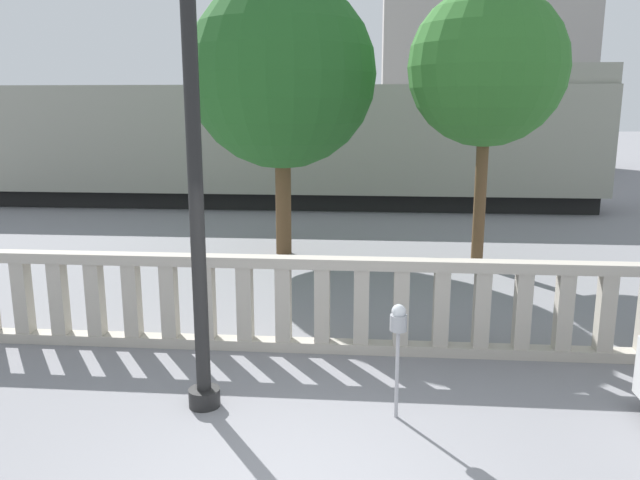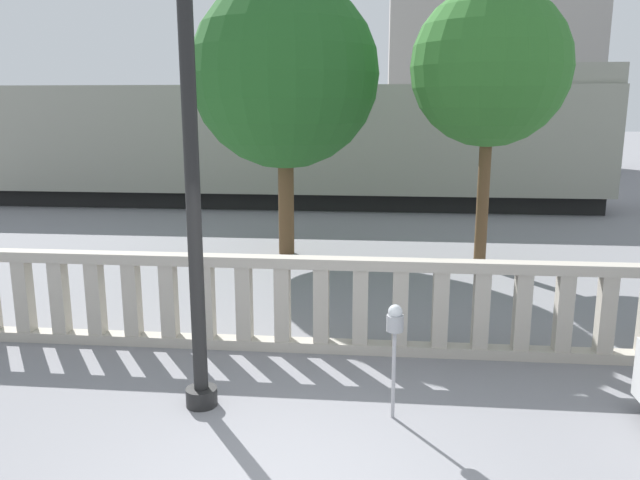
{
  "view_description": "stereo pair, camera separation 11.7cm",
  "coord_description": "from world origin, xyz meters",
  "px_view_note": "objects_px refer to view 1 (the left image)",
  "views": [
    {
      "loc": [
        0.64,
        -4.59,
        3.23
      ],
      "look_at": [
        -0.11,
        4.28,
        1.31
      ],
      "focal_mm": 35.0,
      "sensor_mm": 36.0,
      "label": 1
    },
    {
      "loc": [
        0.76,
        -4.58,
        3.23
      ],
      "look_at": [
        -0.11,
        4.28,
        1.31
      ],
      "focal_mm": 35.0,
      "sensor_mm": 36.0,
      "label": 2
    }
  ],
  "objects_px": {
    "parking_meter": "(398,327)",
    "tree_left": "(282,75)",
    "train_near": "(274,143)",
    "lamppost": "(192,104)",
    "tree_right": "(487,68)"
  },
  "relations": [
    {
      "from": "lamppost",
      "to": "parking_meter",
      "type": "xyz_separation_m",
      "value": [
        2.09,
        -0.07,
        -2.25
      ]
    },
    {
      "from": "tree_left",
      "to": "tree_right",
      "type": "xyz_separation_m",
      "value": [
        4.13,
        -0.75,
        0.07
      ]
    },
    {
      "from": "train_near",
      "to": "tree_right",
      "type": "xyz_separation_m",
      "value": [
        5.42,
        -7.76,
        1.93
      ]
    },
    {
      "from": "lamppost",
      "to": "tree_right",
      "type": "relative_size",
      "value": 1.0
    },
    {
      "from": "parking_meter",
      "to": "tree_right",
      "type": "height_order",
      "value": "tree_right"
    },
    {
      "from": "parking_meter",
      "to": "tree_left",
      "type": "relative_size",
      "value": 0.21
    },
    {
      "from": "tree_left",
      "to": "lamppost",
      "type": "bearing_deg",
      "value": -88.75
    },
    {
      "from": "tree_left",
      "to": "train_near",
      "type": "bearing_deg",
      "value": 100.44
    },
    {
      "from": "parking_meter",
      "to": "tree_right",
      "type": "relative_size",
      "value": 0.23
    },
    {
      "from": "train_near",
      "to": "tree_left",
      "type": "relative_size",
      "value": 3.56
    },
    {
      "from": "parking_meter",
      "to": "train_near",
      "type": "height_order",
      "value": "train_near"
    },
    {
      "from": "parking_meter",
      "to": "tree_right",
      "type": "xyz_separation_m",
      "value": [
        1.88,
        6.6,
        2.95
      ]
    },
    {
      "from": "parking_meter",
      "to": "tree_left",
      "type": "distance_m",
      "value": 8.21
    },
    {
      "from": "lamppost",
      "to": "train_near",
      "type": "height_order",
      "value": "lamppost"
    },
    {
      "from": "lamppost",
      "to": "tree_right",
      "type": "height_order",
      "value": "tree_right"
    }
  ]
}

